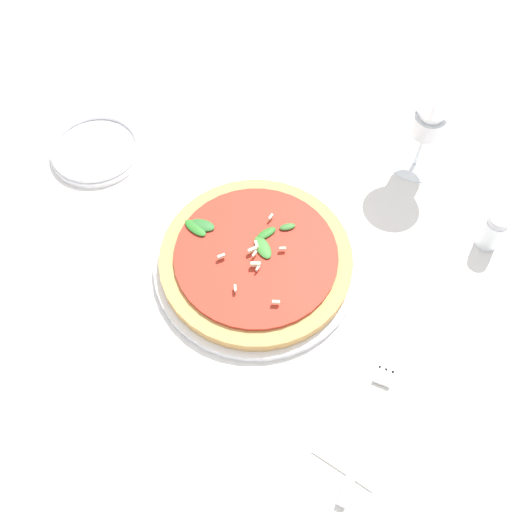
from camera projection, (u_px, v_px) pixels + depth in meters
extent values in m
plane|color=silver|center=(252.00, 244.00, 0.91)|extent=(6.00, 6.00, 0.00)
cylinder|color=white|center=(256.00, 264.00, 0.88)|extent=(0.30, 0.30, 0.01)
cylinder|color=tan|center=(256.00, 259.00, 0.87)|extent=(0.28, 0.28, 0.02)
cylinder|color=#A82D1E|center=(256.00, 255.00, 0.86)|extent=(0.24, 0.24, 0.01)
ellipsoid|color=#286429|center=(202.00, 225.00, 0.88)|extent=(0.02, 0.04, 0.01)
ellipsoid|color=#34692B|center=(287.00, 227.00, 0.88)|extent=(0.02, 0.03, 0.01)
ellipsoid|color=#287024|center=(195.00, 228.00, 0.87)|extent=(0.03, 0.04, 0.01)
ellipsoid|color=#34742C|center=(263.00, 247.00, 0.86)|extent=(0.04, 0.04, 0.01)
ellipsoid|color=#2A6C24|center=(266.00, 236.00, 0.87)|extent=(0.03, 0.03, 0.01)
cube|color=beige|center=(276.00, 302.00, 0.81)|extent=(0.01, 0.01, 0.01)
cube|color=beige|center=(252.00, 250.00, 0.85)|extent=(0.01, 0.01, 0.01)
cube|color=beige|center=(221.00, 256.00, 0.84)|extent=(0.01, 0.01, 0.01)
cube|color=beige|center=(283.00, 249.00, 0.85)|extent=(0.01, 0.01, 0.01)
cube|color=beige|center=(271.00, 217.00, 0.88)|extent=(0.01, 0.01, 0.01)
cube|color=beige|center=(254.00, 254.00, 0.85)|extent=(0.01, 0.01, 0.01)
cube|color=beige|center=(235.00, 288.00, 0.82)|extent=(0.01, 0.01, 0.01)
cube|color=beige|center=(256.00, 244.00, 0.85)|extent=(0.01, 0.01, 0.01)
cube|color=beige|center=(258.00, 268.00, 0.83)|extent=(0.01, 0.00, 0.00)
cube|color=beige|center=(256.00, 264.00, 0.84)|extent=(0.01, 0.01, 0.01)
cylinder|color=white|center=(415.00, 163.00, 0.99)|extent=(0.08, 0.08, 0.00)
cylinder|color=white|center=(420.00, 149.00, 0.96)|extent=(0.01, 0.01, 0.07)
cone|color=white|center=(433.00, 111.00, 0.89)|extent=(0.09, 0.09, 0.10)
cylinder|color=white|center=(428.00, 125.00, 0.91)|extent=(0.05, 0.05, 0.03)
cube|color=silver|center=(367.00, 427.00, 0.76)|extent=(0.15, 0.12, 0.01)
cube|color=silver|center=(359.00, 450.00, 0.74)|extent=(0.14, 0.03, 0.00)
cube|color=silver|center=(384.00, 377.00, 0.79)|extent=(0.03, 0.03, 0.00)
cube|color=silver|center=(397.00, 360.00, 0.80)|extent=(0.04, 0.01, 0.00)
cube|color=silver|center=(390.00, 357.00, 0.80)|extent=(0.04, 0.01, 0.00)
cube|color=silver|center=(384.00, 355.00, 0.80)|extent=(0.04, 0.01, 0.00)
cylinder|color=white|center=(96.00, 151.00, 0.99)|extent=(0.15, 0.15, 0.01)
torus|color=white|center=(95.00, 148.00, 0.99)|extent=(0.15, 0.15, 0.01)
cylinder|color=silver|center=(491.00, 233.00, 0.88)|extent=(0.03, 0.03, 0.06)
cylinder|color=#B7B7BF|center=(499.00, 220.00, 0.85)|extent=(0.03, 0.03, 0.01)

